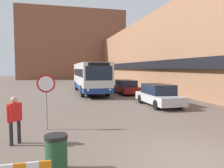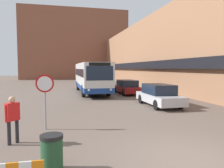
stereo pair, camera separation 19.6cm
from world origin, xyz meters
The scene contains 9 objects.
ground_plane centered at (0.00, 0.00, 0.00)m, with size 160.00×160.00×0.00m, color #66564C.
building_row_right centered at (9.97, 24.00, 4.69)m, with size 5.50×60.00×9.40m.
building_backdrop_far centered at (0.00, 51.31, 8.53)m, with size 26.00×8.00×17.05m.
city_bus centered at (-0.34, 17.85, 1.74)m, with size 2.64×10.99×3.17m.
parked_car_front centered at (3.20, 8.56, 0.76)m, with size 1.87×4.48×1.52m.
parked_car_back centered at (3.20, 16.11, 0.72)m, with size 1.90×4.82×1.43m.
stop_sign centered at (-4.17, 4.15, 1.73)m, with size 0.76×0.08×2.38m.
pedestrian centered at (-5.15, 2.52, 1.01)m, with size 0.47×0.45×1.68m.
trash_bin centered at (-3.74, 0.13, 0.48)m, with size 0.59×0.59×0.95m.
Camera 2 is at (-3.47, -5.53, 2.64)m, focal length 35.00 mm.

